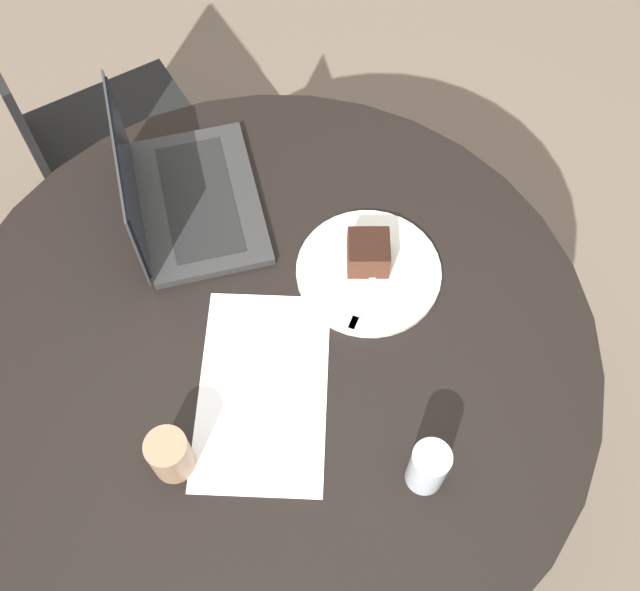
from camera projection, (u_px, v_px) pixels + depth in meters
ground_plane at (286, 461)px, 1.97m from camera, size 12.00×12.00×0.00m
dining_table at (273, 368)px, 1.42m from camera, size 1.17×1.17×0.74m
chair at (92, 147)px, 1.89m from camera, size 0.56×0.56×0.89m
paper_document at (263, 389)px, 1.27m from camera, size 0.39×0.26×0.00m
plate at (369, 271)px, 1.38m from camera, size 0.27×0.27×0.01m
cake_slice at (368, 252)px, 1.36m from camera, size 0.08×0.08×0.06m
fork at (364, 299)px, 1.34m from camera, size 0.16×0.09×0.00m
coffee_glass at (170, 455)px, 1.17m from camera, size 0.07×0.07×0.09m
water_glass at (428, 467)px, 1.15m from camera, size 0.06×0.06×0.11m
laptop at (182, 195)px, 1.42m from camera, size 0.38×0.29×0.22m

